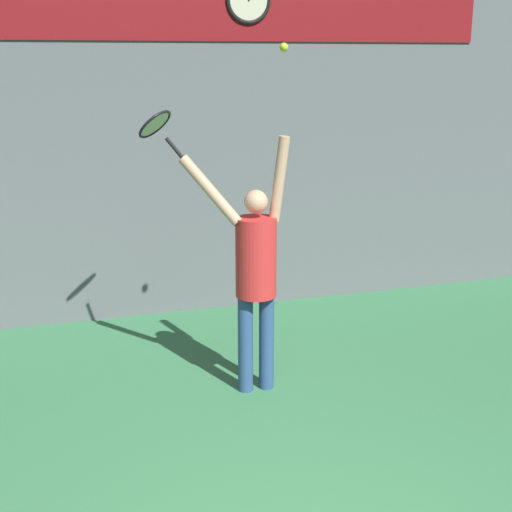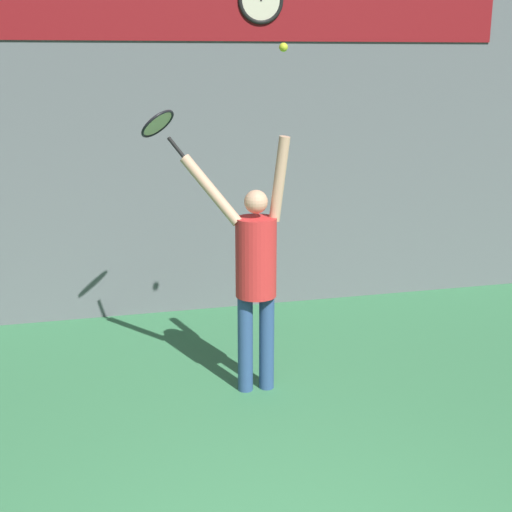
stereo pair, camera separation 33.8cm
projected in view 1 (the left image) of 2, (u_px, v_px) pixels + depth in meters
name	position (u px, v px, depth m)	size (l,w,h in m)	color
back_wall	(149.00, 87.00, 7.43)	(18.00, 0.10, 5.00)	slate
scoreboard_clock	(248.00, 0.00, 7.43)	(0.49, 0.04, 0.49)	beige
tennis_player	(255.00, 268.00, 5.94)	(0.87, 0.54, 2.20)	#2D4C7F
tennis_racket	(156.00, 126.00, 5.87)	(0.41, 0.41, 0.40)	black
tennis_ball	(284.00, 47.00, 5.41)	(0.07, 0.07, 0.07)	#CCDB2D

